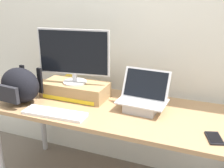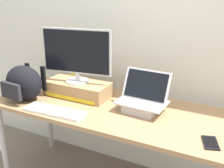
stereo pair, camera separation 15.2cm
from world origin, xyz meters
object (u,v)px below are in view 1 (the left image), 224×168
(external_keyboard, at_px, (55,113))
(plush_toy, at_px, (70,80))
(open_laptop, at_px, (143,102))
(cell_phone, at_px, (214,138))
(desktop_monitor, at_px, (74,55))
(messenger_backpack, at_px, (20,85))
(toner_box_yellow, at_px, (75,90))
(coffee_mug, at_px, (29,84))

(external_keyboard, height_order, plush_toy, plush_toy)
(open_laptop, height_order, cell_phone, open_laptop)
(open_laptop, bearing_deg, desktop_monitor, 179.36)
(messenger_backpack, bearing_deg, open_laptop, 17.86)
(toner_box_yellow, height_order, plush_toy, toner_box_yellow)
(open_laptop, bearing_deg, external_keyboard, -147.46)
(toner_box_yellow, height_order, coffee_mug, toner_box_yellow)
(toner_box_yellow, height_order, open_laptop, open_laptop)
(open_laptop, bearing_deg, cell_phone, -21.35)
(messenger_backpack, xyz_separation_m, cell_phone, (1.39, -0.02, -0.13))
(messenger_backpack, bearing_deg, plush_toy, 74.75)
(open_laptop, height_order, coffee_mug, open_laptop)
(desktop_monitor, relative_size, coffee_mug, 4.65)
(toner_box_yellow, xyz_separation_m, external_keyboard, (0.03, -0.34, -0.05))
(messenger_backpack, distance_m, plush_toy, 0.48)
(desktop_monitor, xyz_separation_m, plush_toy, (-0.17, 0.21, -0.28))
(external_keyboard, relative_size, messenger_backpack, 1.35)
(toner_box_yellow, height_order, messenger_backpack, messenger_backpack)
(toner_box_yellow, xyz_separation_m, coffee_mug, (-0.45, 0.00, -0.01))
(desktop_monitor, distance_m, plush_toy, 0.39)
(open_laptop, xyz_separation_m, cell_phone, (0.49, -0.23, -0.06))
(external_keyboard, bearing_deg, open_laptop, 26.19)
(messenger_backpack, distance_m, cell_phone, 1.39)
(toner_box_yellow, distance_m, messenger_backpack, 0.42)
(messenger_backpack, bearing_deg, coffee_mug, 120.63)
(desktop_monitor, bearing_deg, external_keyboard, -93.44)
(open_laptop, relative_size, messenger_backpack, 1.04)
(open_laptop, bearing_deg, messenger_backpack, -163.84)
(toner_box_yellow, bearing_deg, cell_phone, -14.22)
(coffee_mug, bearing_deg, open_laptop, -2.45)
(desktop_monitor, relative_size, open_laptop, 1.60)
(external_keyboard, relative_size, coffee_mug, 3.77)
(external_keyboard, bearing_deg, toner_box_yellow, 91.59)
(toner_box_yellow, relative_size, external_keyboard, 1.15)
(coffee_mug, bearing_deg, plush_toy, 35.46)
(toner_box_yellow, bearing_deg, external_keyboard, -85.45)
(toner_box_yellow, bearing_deg, coffee_mug, 179.70)
(desktop_monitor, xyz_separation_m, cell_phone, (1.06, -0.27, -0.33))
(messenger_backpack, bearing_deg, desktop_monitor, 41.29)
(toner_box_yellow, xyz_separation_m, desktop_monitor, (0.00, -0.00, 0.28))
(desktop_monitor, height_order, messenger_backpack, desktop_monitor)
(external_keyboard, distance_m, messenger_backpack, 0.39)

